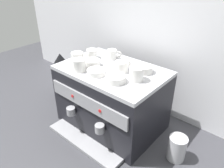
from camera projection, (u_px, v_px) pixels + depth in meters
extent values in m
plane|color=#38383D|center=(112.00, 122.00, 1.57)|extent=(4.00, 4.00, 0.00)
cube|color=silver|center=(145.00, 44.00, 1.57)|extent=(2.80, 0.03, 0.99)
cube|color=black|center=(112.00, 99.00, 1.47)|extent=(0.67, 0.45, 0.41)
cube|color=#B7B7BC|center=(112.00, 70.00, 1.37)|extent=(0.67, 0.45, 0.02)
cube|color=#939399|center=(86.00, 103.00, 1.28)|extent=(0.62, 0.01, 0.09)
cylinder|color=red|center=(72.00, 96.00, 1.34)|extent=(0.02, 0.01, 0.02)
cylinder|color=red|center=(100.00, 111.00, 1.20)|extent=(0.02, 0.01, 0.02)
cube|color=#939399|center=(84.00, 142.00, 1.39)|extent=(0.57, 0.12, 0.02)
cylinder|color=#939399|center=(71.00, 111.00, 1.39)|extent=(0.06, 0.06, 0.05)
cylinder|color=#939399|center=(100.00, 129.00, 1.24)|extent=(0.06, 0.06, 0.05)
cylinder|color=white|center=(77.00, 57.00, 1.44)|extent=(0.08, 0.08, 0.07)
torus|color=white|center=(81.00, 60.00, 1.40)|extent=(0.05, 0.03, 0.05)
cylinder|color=white|center=(121.00, 66.00, 1.32)|extent=(0.08, 0.08, 0.06)
torus|color=white|center=(128.00, 64.00, 1.35)|extent=(0.02, 0.05, 0.05)
cylinder|color=white|center=(136.00, 74.00, 1.21)|extent=(0.08, 0.08, 0.08)
torus|color=white|center=(134.00, 70.00, 1.26)|extent=(0.05, 0.05, 0.06)
cylinder|color=white|center=(79.00, 65.00, 1.32)|extent=(0.08, 0.08, 0.08)
torus|color=white|center=(81.00, 62.00, 1.36)|extent=(0.04, 0.06, 0.06)
cylinder|color=white|center=(92.00, 54.00, 1.50)|extent=(0.07, 0.07, 0.06)
torus|color=white|center=(89.00, 52.00, 1.53)|extent=(0.05, 0.03, 0.05)
cylinder|color=white|center=(112.00, 54.00, 1.49)|extent=(0.07, 0.07, 0.07)
torus|color=white|center=(118.00, 54.00, 1.49)|extent=(0.05, 0.04, 0.05)
cylinder|color=white|center=(92.00, 63.00, 1.40)|extent=(0.10, 0.10, 0.04)
cylinder|color=white|center=(93.00, 65.00, 1.40)|extent=(0.06, 0.06, 0.01)
cylinder|color=white|center=(96.00, 72.00, 1.29)|extent=(0.11, 0.11, 0.03)
cylinder|color=white|center=(96.00, 74.00, 1.29)|extent=(0.06, 0.06, 0.01)
cylinder|color=white|center=(145.00, 69.00, 1.31)|extent=(0.10, 0.10, 0.04)
cylinder|color=white|center=(145.00, 71.00, 1.32)|extent=(0.05, 0.05, 0.01)
cylinder|color=white|center=(115.00, 79.00, 1.21)|extent=(0.12, 0.12, 0.04)
cylinder|color=white|center=(115.00, 81.00, 1.21)|extent=(0.06, 0.06, 0.01)
cylinder|color=#333338|center=(63.00, 80.00, 1.84)|extent=(0.14, 0.14, 0.28)
cone|color=black|center=(60.00, 59.00, 1.75)|extent=(0.13, 0.13, 0.10)
cylinder|color=#B7B7BC|center=(177.00, 148.00, 1.25)|extent=(0.11, 0.11, 0.16)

